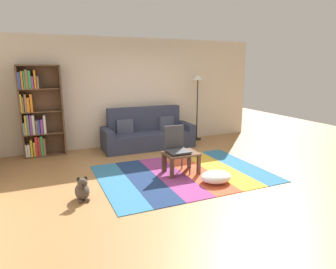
{
  "coord_description": "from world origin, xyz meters",
  "views": [
    {
      "loc": [
        -2.34,
        -4.84,
        1.99
      ],
      "look_at": [
        0.02,
        0.52,
        0.65
      ],
      "focal_mm": 31.67,
      "sensor_mm": 36.0,
      "label": 1
    }
  ],
  "objects_px": {
    "coffee_table": "(181,157)",
    "tv_remote": "(177,153)",
    "couch": "(148,134)",
    "bookshelf": "(37,114)",
    "standing_lamp": "(198,86)",
    "pouf": "(216,177)",
    "dog": "(82,190)",
    "folding_chair": "(176,145)"
  },
  "relations": [
    {
      "from": "coffee_table",
      "to": "tv_remote",
      "type": "height_order",
      "value": "tv_remote"
    },
    {
      "from": "couch",
      "to": "bookshelf",
      "type": "xyz_separation_m",
      "value": [
        -2.51,
        0.28,
        0.62
      ]
    },
    {
      "from": "standing_lamp",
      "to": "tv_remote",
      "type": "bearing_deg",
      "value": -126.65
    },
    {
      "from": "pouf",
      "to": "dog",
      "type": "height_order",
      "value": "dog"
    },
    {
      "from": "standing_lamp",
      "to": "folding_chair",
      "type": "height_order",
      "value": "standing_lamp"
    },
    {
      "from": "standing_lamp",
      "to": "tv_remote",
      "type": "height_order",
      "value": "standing_lamp"
    },
    {
      "from": "folding_chair",
      "to": "tv_remote",
      "type": "bearing_deg",
      "value": -46.25
    },
    {
      "from": "bookshelf",
      "to": "coffee_table",
      "type": "height_order",
      "value": "bookshelf"
    },
    {
      "from": "coffee_table",
      "to": "standing_lamp",
      "type": "height_order",
      "value": "standing_lamp"
    },
    {
      "from": "coffee_table",
      "to": "folding_chair",
      "type": "xyz_separation_m",
      "value": [
        -0.06,
        0.11,
        0.21
      ]
    },
    {
      "from": "standing_lamp",
      "to": "couch",
      "type": "bearing_deg",
      "value": -171.81
    },
    {
      "from": "bookshelf",
      "to": "pouf",
      "type": "xyz_separation_m",
      "value": [
        2.79,
        -3.01,
        -0.85
      ]
    },
    {
      "from": "couch",
      "to": "tv_remote",
      "type": "height_order",
      "value": "couch"
    },
    {
      "from": "bookshelf",
      "to": "folding_chair",
      "type": "distance_m",
      "value": 3.29
    },
    {
      "from": "tv_remote",
      "to": "standing_lamp",
      "type": "bearing_deg",
      "value": 43.23
    },
    {
      "from": "folding_chair",
      "to": "coffee_table",
      "type": "bearing_deg",
      "value": -3.04
    },
    {
      "from": "dog",
      "to": "folding_chair",
      "type": "bearing_deg",
      "value": 16.55
    },
    {
      "from": "pouf",
      "to": "tv_remote",
      "type": "height_order",
      "value": "tv_remote"
    },
    {
      "from": "dog",
      "to": "folding_chair",
      "type": "height_order",
      "value": "folding_chair"
    },
    {
      "from": "pouf",
      "to": "tv_remote",
      "type": "xyz_separation_m",
      "value": [
        -0.44,
        0.68,
        0.31
      ]
    },
    {
      "from": "dog",
      "to": "tv_remote",
      "type": "height_order",
      "value": "tv_remote"
    },
    {
      "from": "bookshelf",
      "to": "tv_remote",
      "type": "relative_size",
      "value": 13.58
    },
    {
      "from": "tv_remote",
      "to": "pouf",
      "type": "bearing_deg",
      "value": -67.29
    },
    {
      "from": "coffee_table",
      "to": "standing_lamp",
      "type": "distance_m",
      "value": 3.01
    },
    {
      "from": "coffee_table",
      "to": "folding_chair",
      "type": "distance_m",
      "value": 0.24
    },
    {
      "from": "dog",
      "to": "pouf",
      "type": "bearing_deg",
      "value": -6.36
    },
    {
      "from": "couch",
      "to": "folding_chair",
      "type": "height_order",
      "value": "couch"
    },
    {
      "from": "couch",
      "to": "tv_remote",
      "type": "relative_size",
      "value": 15.07
    },
    {
      "from": "bookshelf",
      "to": "standing_lamp",
      "type": "xyz_separation_m",
      "value": [
        4.05,
        -0.06,
        0.54
      ]
    },
    {
      "from": "tv_remote",
      "to": "folding_chair",
      "type": "bearing_deg",
      "value": 63.8
    },
    {
      "from": "tv_remote",
      "to": "coffee_table",
      "type": "bearing_deg",
      "value": -3.38
    },
    {
      "from": "pouf",
      "to": "standing_lamp",
      "type": "bearing_deg",
      "value": 66.95
    },
    {
      "from": "pouf",
      "to": "dog",
      "type": "distance_m",
      "value": 2.25
    },
    {
      "from": "bookshelf",
      "to": "standing_lamp",
      "type": "distance_m",
      "value": 4.08
    },
    {
      "from": "coffee_table",
      "to": "tv_remote",
      "type": "relative_size",
      "value": 4.23
    },
    {
      "from": "bookshelf",
      "to": "standing_lamp",
      "type": "height_order",
      "value": "bookshelf"
    },
    {
      "from": "pouf",
      "to": "dog",
      "type": "xyz_separation_m",
      "value": [
        -2.24,
        0.25,
        0.05
      ]
    },
    {
      "from": "couch",
      "to": "dog",
      "type": "xyz_separation_m",
      "value": [
        -1.96,
        -2.48,
        -0.18
      ]
    },
    {
      "from": "pouf",
      "to": "tv_remote",
      "type": "relative_size",
      "value": 3.71
    },
    {
      "from": "bookshelf",
      "to": "dog",
      "type": "xyz_separation_m",
      "value": [
        0.55,
        -2.76,
        -0.8
      ]
    },
    {
      "from": "coffee_table",
      "to": "couch",
      "type": "bearing_deg",
      "value": 88.13
    },
    {
      "from": "couch",
      "to": "folding_chair",
      "type": "bearing_deg",
      "value": -93.6
    }
  ]
}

